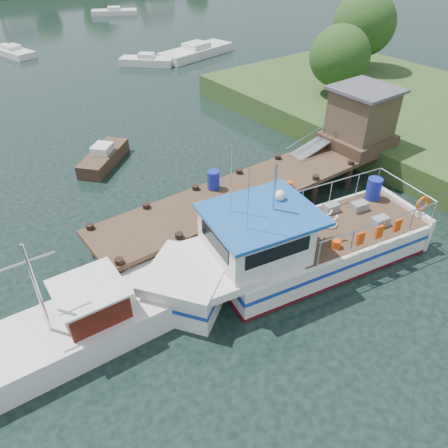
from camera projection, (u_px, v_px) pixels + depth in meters
ground_plane at (222, 224)px, 19.85m from camera, size 160.00×160.00×0.00m
dock at (326, 142)px, 21.73m from camera, size 16.60×3.00×4.78m
lobster_boat at (288, 248)px, 16.73m from camera, size 12.13×5.24×5.83m
work_boat at (68, 331)px, 13.90m from camera, size 8.39×2.88×4.41m
moored_rowboat at (104, 157)px, 24.36m from camera, size 3.88×3.63×1.16m
moored_far at (114, 12)px, 60.13m from camera, size 6.32×4.68×1.03m
moored_b at (147, 61)px, 40.24m from camera, size 4.60×4.55×1.07m
moored_c at (196, 51)px, 42.80m from camera, size 8.29×4.28×1.25m
moored_d at (12, 51)px, 43.13m from camera, size 3.28×5.92×0.96m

